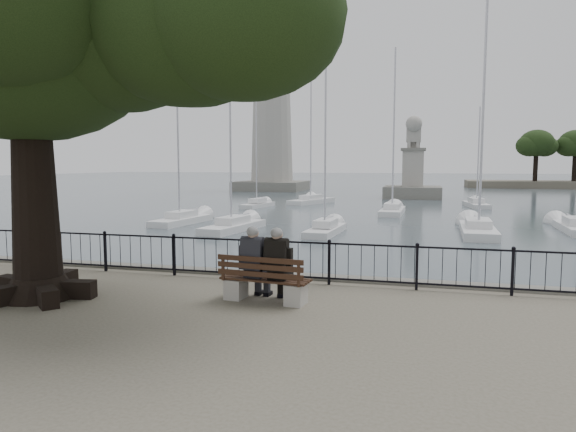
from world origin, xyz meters
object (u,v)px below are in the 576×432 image
(tree, at_px, (65,16))
(person_left, at_px, (256,266))
(lion_monument, at_px, (413,177))
(person_right, at_px, (279,268))
(bench, at_px, (264,285))
(lighthouse, at_px, (272,104))

(tree, bearing_deg, person_left, 13.16)
(person_left, xyz_separation_m, lion_monument, (2.25, 49.13, 0.58))
(person_left, relative_size, person_right, 1.00)
(person_left, relative_size, lion_monument, 0.17)
(bench, relative_size, person_right, 1.23)
(person_left, height_order, tree, tree)
(person_right, bearing_deg, lion_monument, 88.00)
(bench, xyz_separation_m, person_left, (-0.23, 0.13, 0.38))
(bench, height_order, person_right, person_right)
(bench, xyz_separation_m, person_right, (0.30, 0.07, 0.38))
(bench, relative_size, person_left, 1.23)
(tree, height_order, lion_monument, tree)
(person_left, xyz_separation_m, tree, (-3.71, -0.87, 5.06))
(tree, distance_m, lighthouse, 63.88)
(person_left, bearing_deg, lion_monument, 87.38)
(person_left, height_order, person_right, same)
(tree, xyz_separation_m, lion_monument, (5.96, 50.00, -4.48))
(person_left, relative_size, tree, 0.15)
(person_left, distance_m, person_right, 0.53)
(person_right, height_order, tree, tree)
(person_left, distance_m, tree, 6.33)
(bench, bearing_deg, tree, -169.44)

